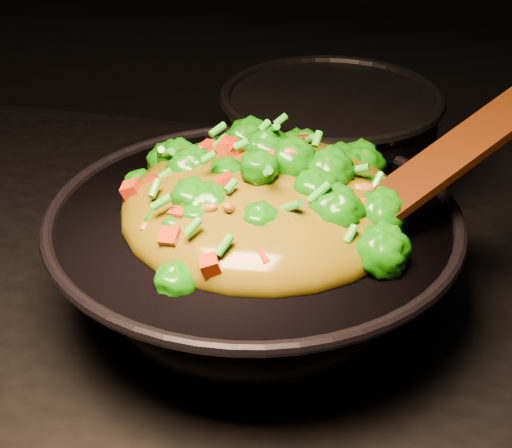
# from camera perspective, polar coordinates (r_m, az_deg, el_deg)

# --- Properties ---
(wok) EXTENTS (0.49, 0.49, 0.10)m
(wok) POSITION_cam_1_polar(r_m,az_deg,el_deg) (0.74, -0.17, -2.82)
(wok) COLOR black
(wok) RESTS_ON stovetop
(stir_fry) EXTENTS (0.31, 0.31, 0.09)m
(stir_fry) POSITION_cam_1_polar(r_m,az_deg,el_deg) (0.70, 0.61, 3.98)
(stir_fry) COLOR #156C07
(stir_fry) RESTS_ON wok
(spatula) EXTENTS (0.24, 0.22, 0.12)m
(spatula) POSITION_cam_1_polar(r_m,az_deg,el_deg) (0.70, 12.54, 3.74)
(spatula) COLOR #331306
(spatula) RESTS_ON wok
(back_pot) EXTENTS (0.26, 0.26, 0.14)m
(back_pot) POSITION_cam_1_polar(r_m,az_deg,el_deg) (0.92, 5.33, 5.58)
(back_pot) COLOR black
(back_pot) RESTS_ON stovetop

